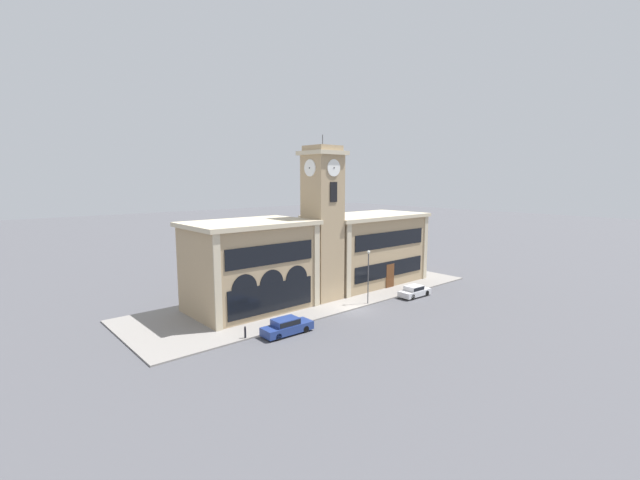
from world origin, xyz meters
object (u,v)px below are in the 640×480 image
parked_car_mid (414,291)px  bollard (245,332)px  parked_car_near (287,326)px  street_lamp (368,269)px

parked_car_mid → bollard: 22.63m
parked_car_near → bollard: 3.79m
street_lamp → parked_car_mid: bearing=-12.5°
parked_car_near → street_lamp: size_ratio=0.81×
parked_car_near → parked_car_mid: 19.05m
parked_car_near → parked_car_mid: (19.05, -0.00, -0.05)m
parked_car_near → bollard: (-3.54, 1.35, -0.11)m
parked_car_near → street_lamp: (12.44, 1.47, 3.31)m
street_lamp → bollard: street_lamp is taller
parked_car_near → bollard: parked_car_near is taller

